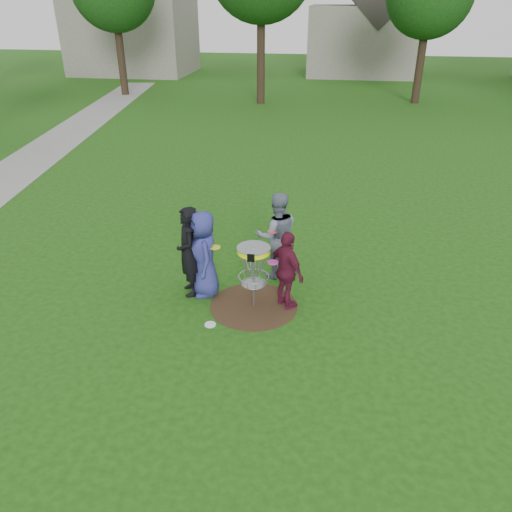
# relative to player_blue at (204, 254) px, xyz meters

# --- Properties ---
(ground) EXTENTS (100.00, 100.00, 0.00)m
(ground) POSITION_rel_player_blue_xyz_m (1.10, -0.36, -0.93)
(ground) COLOR #19470F
(ground) RESTS_ON ground
(dirt_patch) EXTENTS (1.80, 1.80, 0.01)m
(dirt_patch) POSITION_rel_player_blue_xyz_m (1.10, -0.36, -0.93)
(dirt_patch) COLOR #47331E
(dirt_patch) RESTS_ON ground
(concrete_path) EXTENTS (7.75, 39.92, 0.02)m
(concrete_path) POSITION_rel_player_blue_xyz_m (-8.90, 7.64, -0.92)
(concrete_path) COLOR #9E9E99
(concrete_path) RESTS_ON ground
(player_blue) EXTENTS (0.92, 1.08, 1.87)m
(player_blue) POSITION_rel_player_blue_xyz_m (0.00, 0.00, 0.00)
(player_blue) COLOR navy
(player_blue) RESTS_ON ground
(player_black) EXTENTS (0.71, 0.84, 1.95)m
(player_black) POSITION_rel_player_blue_xyz_m (-0.31, -0.04, 0.04)
(player_black) COLOR black
(player_black) RESTS_ON ground
(player_grey) EXTENTS (1.15, 1.01, 1.98)m
(player_grey) POSITION_rel_player_blue_xyz_m (1.40, 0.99, 0.05)
(player_grey) COLOR slate
(player_grey) RESTS_ON ground
(player_maroon) EXTENTS (0.96, 0.99, 1.66)m
(player_maroon) POSITION_rel_player_blue_xyz_m (1.75, -0.26, -0.11)
(player_maroon) COLOR maroon
(player_maroon) RESTS_ON ground
(disc_on_grass) EXTENTS (0.22, 0.22, 0.02)m
(disc_on_grass) POSITION_rel_player_blue_xyz_m (0.37, -1.15, -0.92)
(disc_on_grass) COLOR white
(disc_on_grass) RESTS_ON ground
(disc_golf_basket) EXTENTS (0.66, 0.67, 1.38)m
(disc_golf_basket) POSITION_rel_player_blue_xyz_m (1.10, -0.36, 0.09)
(disc_golf_basket) COLOR #9EA0A5
(disc_golf_basket) RESTS_ON ground
(held_discs) EXTENTS (1.73, 1.24, 0.21)m
(held_discs) POSITION_rel_player_blue_xyz_m (0.76, 0.06, 0.21)
(held_discs) COLOR yellow
(held_discs) RESTS_ON ground
(house_row) EXTENTS (44.50, 10.65, 11.62)m
(house_row) POSITION_rel_player_blue_xyz_m (5.88, 32.70, 3.21)
(house_row) COLOR gray
(house_row) RESTS_ON ground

